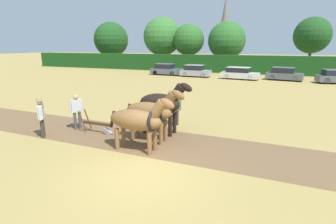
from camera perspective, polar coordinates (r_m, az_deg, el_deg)
name	(u,v)px	position (r m, az deg, el deg)	size (l,w,h in m)	color
ground_plane	(143,173)	(8.82, -5.39, -13.11)	(240.00, 240.00, 0.00)	#A88E4C
plowed_furrow_strip	(77,129)	(13.78, -19.19, -3.58)	(26.67, 3.27, 0.01)	brown
hedgerow	(247,64)	(40.71, 16.83, 9.89)	(77.95, 1.84, 2.62)	#194719
tree_far_left	(111,40)	(55.67, -12.29, 15.14)	(6.82, 6.82, 8.54)	#4C3823
tree_left	(162,37)	(49.26, -1.26, 16.08)	(6.80, 6.80, 8.95)	brown
tree_center_left	(189,40)	(46.84, 4.53, 15.37)	(5.30, 5.30, 7.58)	brown
tree_center	(227,41)	(46.29, 12.66, 14.93)	(6.20, 6.20, 7.90)	#423323
tree_center_right	(312,35)	(47.11, 28.90, 14.40)	(5.43, 5.43, 8.23)	brown
church_spire	(225,26)	(76.09, 12.24, 17.75)	(2.64, 2.64, 17.14)	gray
draft_horse_lead_left	(138,120)	(10.19, -6.57, -1.77)	(2.90, 0.91, 2.28)	brown
draft_horse_lead_right	(151,112)	(11.13, -3.71, 0.06)	(2.83, 0.90, 2.40)	brown
draft_horse_trail_left	(162,104)	(12.10, -1.36, 1.83)	(2.72, 1.03, 2.54)	black
plow	(99,126)	(12.83, -14.73, -3.05)	(1.73, 0.47, 1.13)	#4C331E
farmer_at_plow	(77,109)	(13.59, -19.28, 0.60)	(0.46, 0.58, 1.73)	#4C4C4C
farmer_beside_team	(176,108)	(13.43, 1.65, 0.92)	(0.47, 0.49, 1.63)	#38332D
farmer_onlooker_left	(41,114)	(12.92, -25.92, -0.44)	(0.48, 0.56, 1.81)	#38332D
parked_car_far_left	(166,70)	(37.07, -0.52, 9.24)	(4.21, 1.93, 1.57)	#565B66
parked_car_left	(195,71)	(35.08, 5.96, 8.85)	(3.97, 1.92, 1.55)	#9E9EA8
parked_car_center_left	(239,73)	(33.40, 15.29, 8.10)	(4.65, 2.32, 1.47)	silver
parked_car_center	(284,74)	(34.08, 23.95, 7.54)	(4.26, 2.36, 1.54)	#565B66
parked_car_center_right	(336,77)	(33.92, 32.74, 6.46)	(4.13, 2.46, 1.52)	#565B66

